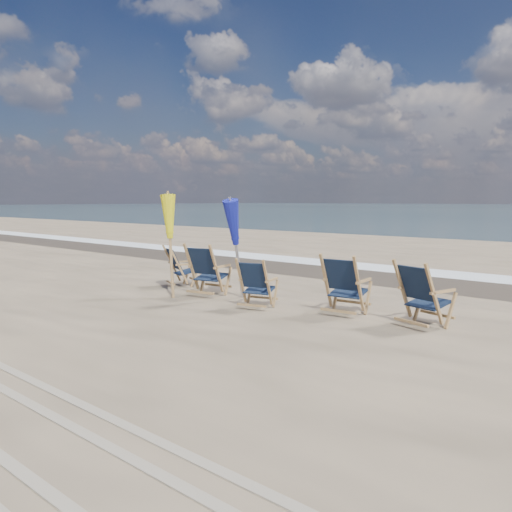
% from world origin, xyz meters
% --- Properties ---
extents(surf_foam, '(200.00, 1.40, 0.01)m').
position_xyz_m(surf_foam, '(0.00, 8.30, 0.00)').
color(surf_foam, silver).
rests_on(surf_foam, ground).
extents(wet_sand_strip, '(200.00, 2.60, 0.00)m').
position_xyz_m(wet_sand_strip, '(0.00, 6.80, 0.00)').
color(wet_sand_strip, '#42362A').
rests_on(wet_sand_strip, ground).
extents(beach_chair_0, '(0.79, 0.83, 0.91)m').
position_xyz_m(beach_chair_0, '(-2.40, 2.49, 0.46)').
color(beach_chair_0, black).
rests_on(beach_chair_0, ground).
extents(beach_chair_1, '(0.81, 0.88, 1.06)m').
position_xyz_m(beach_chair_1, '(-1.03, 2.24, 0.53)').
color(beach_chair_1, black).
rests_on(beach_chair_1, ground).
extents(beach_chair_2, '(0.73, 0.78, 0.90)m').
position_xyz_m(beach_chair_2, '(0.41, 2.02, 0.45)').
color(beach_chair_2, black).
rests_on(beach_chair_2, ground).
extents(beach_chair_3, '(0.73, 0.80, 1.03)m').
position_xyz_m(beach_chair_3, '(1.88, 2.51, 0.52)').
color(beach_chair_3, black).
rests_on(beach_chair_3, ground).
extents(beach_chair_4, '(0.83, 0.89, 1.02)m').
position_xyz_m(beach_chair_4, '(3.11, 2.44, 0.51)').
color(beach_chair_4, black).
rests_on(beach_chair_4, ground).
extents(umbrella_yellow, '(0.30, 0.30, 1.98)m').
position_xyz_m(umbrella_yellow, '(-1.81, 1.78, 1.47)').
color(umbrella_yellow, '#997344').
rests_on(umbrella_yellow, ground).
extents(umbrella_blue, '(0.30, 0.30, 1.94)m').
position_xyz_m(umbrella_blue, '(-0.61, 2.38, 1.43)').
color(umbrella_blue, '#A5A5AD').
rests_on(umbrella_blue, ground).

